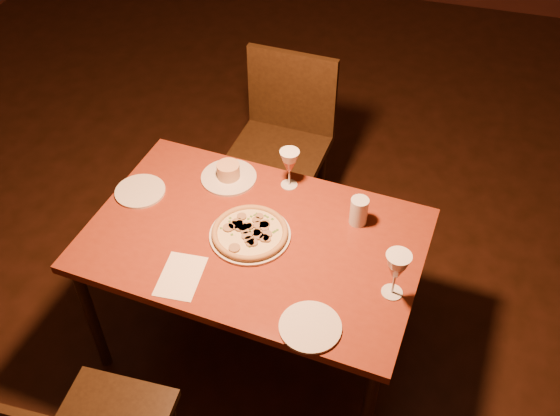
# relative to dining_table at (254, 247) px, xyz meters

# --- Properties ---
(floor) EXTENTS (7.00, 7.00, 0.00)m
(floor) POSITION_rel_dining_table_xyz_m (-0.18, 0.22, -0.63)
(floor) COLOR black
(floor) RESTS_ON ground
(dining_table) EXTENTS (1.36, 0.94, 0.69)m
(dining_table) POSITION_rel_dining_table_xyz_m (0.00, 0.00, 0.00)
(dining_table) COLOR maroon
(dining_table) RESTS_ON floor
(chair_far) EXTENTS (0.48, 0.48, 0.95)m
(chair_far) POSITION_rel_dining_table_xyz_m (-0.13, 0.83, -0.10)
(chair_far) COLOR black
(chair_far) RESTS_ON floor
(pizza_plate) EXTENTS (0.32, 0.32, 0.03)m
(pizza_plate) POSITION_rel_dining_table_xyz_m (-0.02, -0.00, 0.08)
(pizza_plate) COLOR silver
(pizza_plate) RESTS_ON dining_table
(ramekin_saucer) EXTENTS (0.24, 0.24, 0.08)m
(ramekin_saucer) POSITION_rel_dining_table_xyz_m (-0.21, 0.30, 0.09)
(ramekin_saucer) COLOR silver
(ramekin_saucer) RESTS_ON dining_table
(wine_glass_far) EXTENTS (0.08, 0.08, 0.18)m
(wine_glass_far) POSITION_rel_dining_table_xyz_m (0.05, 0.33, 0.15)
(wine_glass_far) COLOR #A35344
(wine_glass_far) RESTS_ON dining_table
(wine_glass_right) EXTENTS (0.09, 0.09, 0.20)m
(wine_glass_right) POSITION_rel_dining_table_xyz_m (0.56, -0.12, 0.16)
(wine_glass_right) COLOR #A35344
(wine_glass_right) RESTS_ON dining_table
(water_tumbler) EXTENTS (0.07, 0.07, 0.12)m
(water_tumbler) POSITION_rel_dining_table_xyz_m (0.37, 0.20, 0.12)
(water_tumbler) COLOR silver
(water_tumbler) RESTS_ON dining_table
(side_plate_left) EXTENTS (0.21, 0.21, 0.01)m
(side_plate_left) POSITION_rel_dining_table_xyz_m (-0.54, 0.11, 0.07)
(side_plate_left) COLOR silver
(side_plate_left) RESTS_ON dining_table
(side_plate_near) EXTENTS (0.22, 0.22, 0.01)m
(side_plate_near) POSITION_rel_dining_table_xyz_m (0.32, -0.35, 0.07)
(side_plate_near) COLOR silver
(side_plate_near) RESTS_ON dining_table
(menu_card) EXTENTS (0.16, 0.23, 0.00)m
(menu_card) POSITION_rel_dining_table_xyz_m (-0.20, -0.27, 0.06)
(menu_card) COLOR silver
(menu_card) RESTS_ON dining_table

